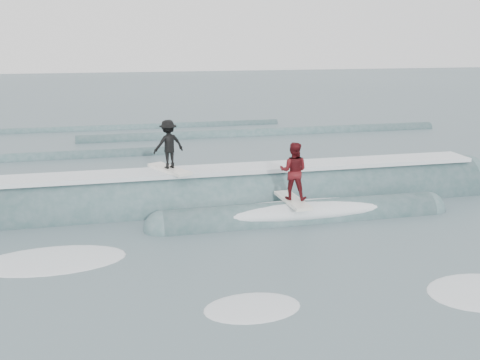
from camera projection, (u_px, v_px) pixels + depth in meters
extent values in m
plane|color=#415660|center=(274.00, 258.00, 14.22)|extent=(160.00, 160.00, 0.00)
cylinder|color=#345758|center=(234.00, 203.00, 18.99)|extent=(18.44, 2.33, 2.33)
sphere|color=#345758|center=(462.00, 187.00, 21.00)|extent=(2.33, 2.33, 2.33)
cylinder|color=#345758|center=(302.00, 219.00, 17.32)|extent=(9.00, 1.21, 1.21)
sphere|color=#345758|center=(163.00, 230.00, 16.34)|extent=(1.21, 1.21, 1.21)
sphere|color=#345758|center=(427.00, 209.00, 18.30)|extent=(1.21, 1.21, 1.21)
cube|color=white|center=(234.00, 169.00, 18.67)|extent=(18.00, 1.30, 0.14)
ellipsoid|color=white|center=(303.00, 210.00, 17.24)|extent=(7.60, 1.30, 0.60)
cube|color=white|center=(169.00, 169.00, 18.16)|extent=(1.38, 2.04, 0.10)
imported|color=black|center=(168.00, 144.00, 17.93)|extent=(1.19, 0.90, 1.64)
cube|color=white|center=(293.00, 200.00, 17.07)|extent=(0.67, 2.03, 0.10)
imported|color=#520F13|center=(293.00, 171.00, 16.82)|extent=(1.10, 1.01, 1.84)
ellipsoid|color=white|center=(52.00, 260.00, 14.10)|extent=(3.46, 2.36, 0.10)
ellipsoid|color=white|center=(252.00, 308.00, 11.63)|extent=(2.12, 1.45, 0.10)
cylinder|color=#345758|center=(265.00, 135.00, 32.20)|extent=(22.00, 0.80, 0.80)
cylinder|color=#345758|center=(111.00, 130.00, 33.98)|extent=(22.00, 0.60, 0.60)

